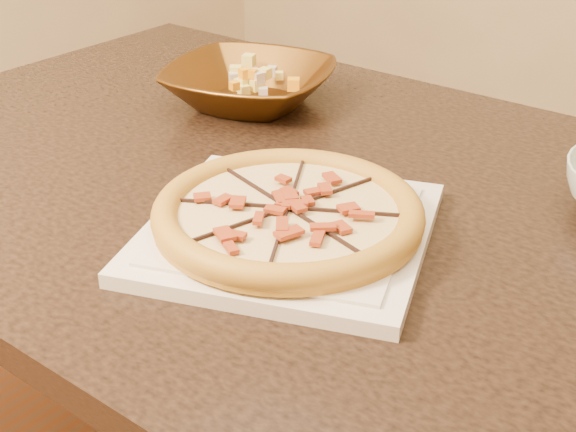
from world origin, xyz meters
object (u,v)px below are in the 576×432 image
(pizza, at_px, (288,213))
(bronze_bowl, at_px, (249,85))
(dining_table, at_px, (298,244))
(plate, at_px, (288,231))

(pizza, relative_size, bronze_bowl, 1.17)
(bronze_bowl, bearing_deg, pizza, -42.08)
(dining_table, distance_m, pizza, 0.21)
(plate, bearing_deg, pizza, 104.98)
(pizza, bearing_deg, plate, -75.02)
(dining_table, distance_m, bronze_bowl, 0.32)
(dining_table, bearing_deg, plate, -55.28)
(dining_table, height_order, bronze_bowl, bronze_bowl)
(plate, height_order, bronze_bowl, bronze_bowl)
(bronze_bowl, bearing_deg, plate, -42.09)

